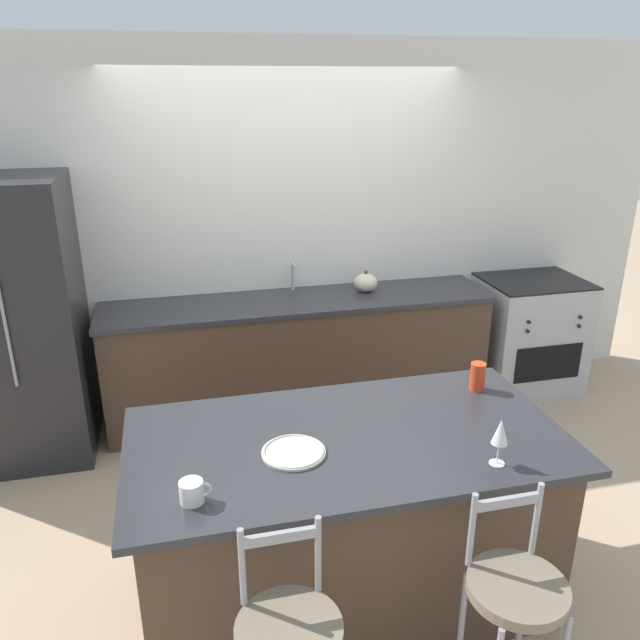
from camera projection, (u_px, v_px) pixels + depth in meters
ground_plane at (310, 432)px, 4.56m from camera, size 18.00×18.00×0.00m
wall_back at (289, 231)px, 4.68m from camera, size 6.00×0.07×2.70m
back_counter at (299, 355)px, 4.72m from camera, size 2.85×0.65×0.91m
sink_faucet at (293, 273)px, 4.69m from camera, size 0.02×0.13×0.22m
kitchen_island at (346, 518)px, 2.96m from camera, size 1.97×1.02×0.91m
refrigerator at (11, 323)px, 4.04m from camera, size 0.86×0.80×1.87m
oven_range at (528, 334)px, 5.11m from camera, size 0.79×0.66×0.93m
bar_stool_far at (513, 610)px, 2.32m from camera, size 0.37×0.37×1.01m
dinner_plate at (294, 452)px, 2.67m from camera, size 0.28×0.28×0.02m
wine_glass at (500, 433)px, 2.55m from camera, size 0.07×0.07×0.21m
coffee_mug at (192, 492)px, 2.35m from camera, size 0.12×0.09×0.09m
tumbler_cup at (478, 377)px, 3.21m from camera, size 0.08×0.08×0.15m
pumpkin_decoration at (366, 282)px, 4.69m from camera, size 0.18×0.18×0.16m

